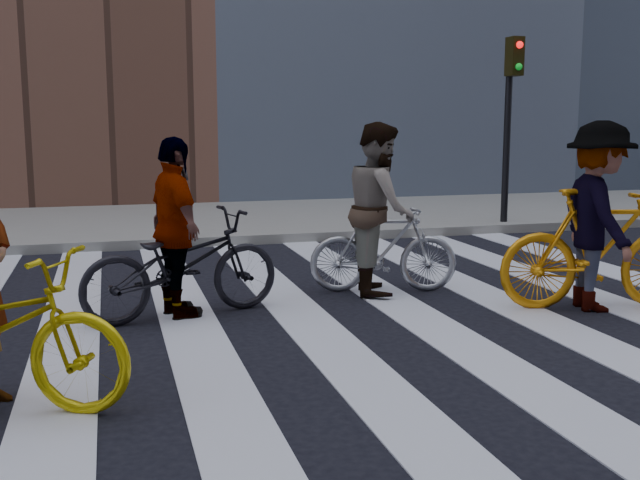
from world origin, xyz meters
name	(u,v)px	position (x,y,z in m)	size (l,w,h in m)	color
ground	(375,328)	(0.00, 0.00, 0.00)	(100.00, 100.00, 0.00)	black
sidewalk_far	(239,220)	(0.00, 7.50, 0.07)	(100.00, 5.00, 0.15)	gray
zebra_crosswalk	(375,328)	(0.00, 0.00, 0.01)	(8.25, 10.00, 0.01)	silver
traffic_signal	(511,100)	(4.40, 5.32, 2.28)	(0.22, 0.42, 3.33)	black
bike_silver_mid	(383,249)	(0.61, 1.40, 0.50)	(0.47, 1.66, 1.00)	#A0A2A9
bike_yellow_right	(600,249)	(2.47, 0.08, 0.62)	(0.58, 2.07, 1.24)	orange
bike_dark_rear	(182,264)	(-1.68, 0.91, 0.53)	(0.70, 2.01, 1.06)	black
rider_mid	(380,208)	(0.56, 1.40, 0.95)	(0.93, 0.72, 1.91)	slate
rider_right	(597,216)	(2.42, 0.08, 0.96)	(1.24, 0.71, 1.92)	slate
rider_rear	(176,228)	(-1.73, 0.91, 0.89)	(1.04, 0.43, 1.77)	slate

